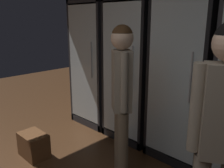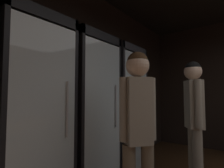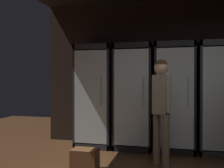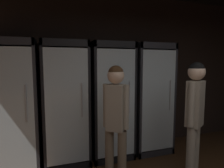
# 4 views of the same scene
# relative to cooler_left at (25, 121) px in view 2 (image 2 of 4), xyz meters

# --- Properties ---
(wall_back) EXTENTS (6.00, 0.06, 2.80)m
(wall_back) POSITION_rel_cooler_left_xyz_m (1.17, 0.30, 0.46)
(wall_back) COLOR black
(wall_back) RESTS_ON ground
(cooler_left) EXTENTS (0.68, 0.62, 1.91)m
(cooler_left) POSITION_rel_cooler_left_xyz_m (0.00, 0.00, 0.00)
(cooler_left) COLOR black
(cooler_left) RESTS_ON ground
(cooler_center) EXTENTS (0.68, 0.62, 1.91)m
(cooler_center) POSITION_rel_cooler_left_xyz_m (0.74, -0.00, 0.00)
(cooler_center) COLOR black
(cooler_center) RESTS_ON ground
(cooler_right) EXTENTS (0.68, 0.62, 1.91)m
(cooler_right) POSITION_rel_cooler_left_xyz_m (1.48, -0.00, -0.00)
(cooler_right) COLOR #2B2B30
(cooler_right) RESTS_ON ground
(shopper_near) EXTENTS (0.27, 0.26, 1.56)m
(shopper_near) POSITION_rel_cooler_left_xyz_m (0.53, -0.89, 0.00)
(shopper_near) COLOR #72604C
(shopper_near) RESTS_ON ground
(shopper_far) EXTENTS (0.33, 0.27, 1.60)m
(shopper_far) POSITION_rel_cooler_left_xyz_m (1.53, -1.10, 0.04)
(shopper_far) COLOR gray
(shopper_far) RESTS_ON ground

